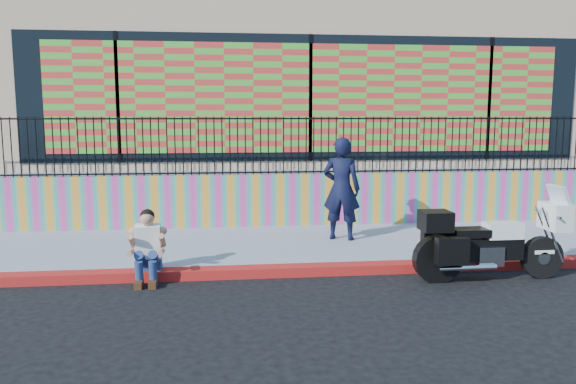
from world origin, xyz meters
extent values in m
plane|color=black|center=(0.00, 0.00, 0.00)|extent=(90.00, 90.00, 0.00)
cube|color=#A90C25|center=(0.00, 0.00, 0.07)|extent=(16.00, 0.30, 0.15)
cube|color=#969DB4|center=(0.00, 1.65, 0.07)|extent=(16.00, 3.00, 0.15)
cube|color=#E63CA2|center=(0.00, 3.25, 0.70)|extent=(16.00, 0.20, 1.10)
cube|color=#969DB4|center=(0.00, 8.35, 0.62)|extent=(16.00, 10.00, 1.25)
cube|color=tan|center=(0.00, 8.15, 3.25)|extent=(14.00, 8.00, 4.00)
cube|color=black|center=(0.00, 4.13, 2.85)|extent=(12.60, 0.04, 2.80)
cube|color=red|center=(0.00, 4.10, 2.85)|extent=(11.48, 0.02, 2.40)
cylinder|color=black|center=(2.87, -0.58, 0.32)|extent=(0.65, 0.14, 0.65)
cylinder|color=black|center=(1.20, -0.58, 0.32)|extent=(0.65, 0.14, 0.65)
cube|color=black|center=(2.04, -0.58, 0.49)|extent=(0.93, 0.27, 0.33)
cube|color=silver|center=(1.99, -0.58, 0.39)|extent=(0.39, 0.33, 0.29)
cube|color=white|center=(2.21, -0.58, 0.76)|extent=(0.54, 0.31, 0.23)
cube|color=black|center=(1.69, -0.58, 0.74)|extent=(0.54, 0.33, 0.12)
cube|color=white|center=(3.04, -0.58, 0.96)|extent=(0.29, 0.51, 0.41)
cube|color=silver|center=(3.08, -0.58, 1.27)|extent=(0.18, 0.45, 0.33)
cube|color=black|center=(1.16, -0.58, 0.93)|extent=(0.43, 0.41, 0.29)
cube|color=black|center=(1.30, -0.88, 0.54)|extent=(0.47, 0.18, 0.39)
cube|color=black|center=(1.30, -0.29, 0.54)|extent=(0.47, 0.18, 0.39)
cube|color=white|center=(2.87, -0.58, 0.42)|extent=(0.31, 0.16, 0.06)
imported|color=black|center=(0.23, 1.78, 1.12)|extent=(0.83, 0.69, 1.93)
cube|color=navy|center=(-3.11, 0.06, 0.24)|extent=(0.36, 0.28, 0.18)
cube|color=white|center=(-3.11, 0.02, 0.59)|extent=(0.38, 0.27, 0.54)
sphere|color=tan|center=(-3.11, -0.02, 0.95)|extent=(0.21, 0.21, 0.21)
cube|color=#472814|center=(-3.21, -0.38, 0.05)|extent=(0.11, 0.26, 0.10)
cube|color=#472814|center=(-3.01, -0.38, 0.05)|extent=(0.11, 0.26, 0.10)
camera|label=1|loc=(-1.96, -8.45, 2.49)|focal=35.00mm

